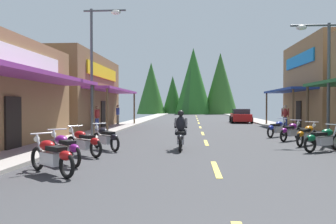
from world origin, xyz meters
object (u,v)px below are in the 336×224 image
Objects in this scene: pedestrian_browsing at (285,115)px; pedestrian_waiting at (97,116)px; streetlamp_left at (98,55)px; motorcycle_parked_right_5 at (291,131)px; parked_car_curbside at (241,116)px; motorcycle_parked_right_6 at (277,128)px; rider_cruising_lead at (181,133)px; motorcycle_parked_left_0 at (52,155)px; motorcycle_parked_right_3 at (323,139)px; motorcycle_parked_left_2 at (84,142)px; motorcycle_parked_left_3 at (106,137)px; pedestrian_by_shop at (118,114)px; motorcycle_parked_right_4 at (307,134)px; streetlamp_right at (321,64)px; motorcycle_parked_left_1 at (64,148)px.

pedestrian_waiting is (-13.10, -2.53, -0.03)m from pedestrian_browsing.
streetlamp_left reaches higher than motorcycle_parked_right_5.
parked_car_curbside is (0.04, 17.24, 0.20)m from motorcycle_parked_right_5.
rider_cruising_lead is (-5.17, -5.69, 0.17)m from motorcycle_parked_right_6.
rider_cruising_lead is at bearing -83.91° from motorcycle_parked_left_0.
motorcycle_parked_left_0 is (-8.54, -4.80, 0.00)m from motorcycle_parked_right_3.
motorcycle_parked_left_2 is (1.10, -5.59, -3.86)m from streetlamp_left.
streetlamp_left reaches higher than pedestrian_browsing.
motorcycle_parked_left_3 is (-8.38, -0.09, 0.00)m from motorcycle_parked_right_3.
motorcycle_parked_left_3 is at bearing -178.89° from pedestrian_browsing.
pedestrian_browsing is 0.41× the size of parked_car_curbside.
motorcycle_parked_right_6 is 0.91× the size of pedestrian_by_shop.
parked_car_curbside is (-0.09, 19.16, 0.20)m from motorcycle_parked_right_4.
streetlamp_left is 3.98× the size of motorcycle_parked_right_4.
motorcycle_parked_left_0 is at bearing -139.72° from streetlamp_right.
motorcycle_parked_right_3 is at bearing -135.01° from motorcycle_parked_right_6.
motorcycle_parked_left_2 is (-8.79, -3.56, 0.00)m from motorcycle_parked_right_4.
parked_car_curbside is (0.20, 15.24, 0.20)m from motorcycle_parked_right_6.
motorcycle_parked_right_6 is 14.52m from pedestrian_by_shop.
motorcycle_parked_right_3 is (9.85, -3.92, -3.86)m from streetlamp_left.
pedestrian_waiting is (-2.99, 9.02, 0.53)m from motorcycle_parked_left_3.
streetlamp_left is 1.54× the size of parked_car_curbside.
motorcycle_parked_right_6 is at bearing -42.79° from rider_cruising_lead.
pedestrian_waiting is (-12.56, 5.49, -2.75)m from streetlamp_right.
motorcycle_parked_left_1 is 1.72m from motorcycle_parked_left_2.
streetlamp_left is at bearing -36.61° from motorcycle_parked_left_1.
motorcycle_parked_left_2 is 0.40× the size of parked_car_curbside.
motorcycle_parked_left_1 is at bearing 169.46° from motorcycle_parked_right_3.
streetlamp_right is at bearing -63.89° from rider_cruising_lead.
motorcycle_parked_right_5 is 0.95× the size of motorcycle_parked_left_0.
motorcycle_parked_left_3 is (0.39, 3.29, 0.00)m from motorcycle_parked_left_1.
streetlamp_left is 6.90m from rider_cruising_lead.
motorcycle_parked_right_3 and motorcycle_parked_left_1 have the same top height.
motorcycle_parked_left_0 is 3.14m from motorcycle_parked_left_2.
motorcycle_parked_left_3 is 15.37m from pedestrian_browsing.
parked_car_curbside is at bearing 52.82° from pedestrian_browsing.
pedestrian_browsing is (1.69, 9.57, 0.55)m from motorcycle_parked_right_4.
motorcycle_parked_right_4 is at bearing -176.85° from parked_car_curbside.
streetlamp_left is 9.63m from motorcycle_parked_left_0.
motorcycle_parked_right_5 is 16.00m from pedestrian_by_shop.
motorcycle_parked_left_0 is 1.00× the size of motorcycle_parked_left_2.
pedestrian_waiting is (-1.52, 5.01, -3.34)m from streetlamp_left.
motorcycle_parked_right_5 is 1.00× the size of motorcycle_parked_right_6.
pedestrian_waiting is (-11.28, 5.12, 0.53)m from motorcycle_parked_right_5.
motorcycle_parked_right_3 is 8.91m from motorcycle_parked_left_2.
streetlamp_left reaches higher than motorcycle_parked_left_0.
streetlamp_right reaches higher than pedestrian_browsing.
parked_car_curbside is at bearing 58.53° from motorcycle_parked_right_3.
motorcycle_parked_left_1 is (1.08, -7.30, -3.86)m from streetlamp_left.
pedestrian_by_shop is at bearing 21.01° from rider_cruising_lead.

